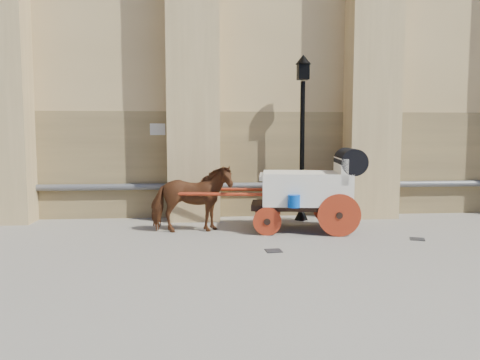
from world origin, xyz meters
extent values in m
plane|color=#6C645B|center=(0.00, 0.00, 0.00)|extent=(90.00, 90.00, 0.00)
cube|color=#987D4C|center=(2.00, 4.15, 1.50)|extent=(44.00, 0.35, 3.00)
cylinder|color=#59595B|center=(2.00, 3.88, 0.90)|extent=(42.00, 0.18, 0.18)
cube|color=beige|center=(-2.00, 3.97, 2.50)|extent=(0.42, 0.04, 0.32)
imported|color=brown|center=(-1.05, 1.91, 0.81)|extent=(1.98, 1.01, 1.62)
cube|color=black|center=(1.64, 1.91, 0.61)|extent=(2.58, 1.48, 0.13)
cube|color=white|center=(1.74, 1.89, 1.05)|extent=(2.29, 1.70, 0.77)
cube|color=white|center=(2.56, 1.76, 1.49)|extent=(0.38, 1.39, 0.61)
cube|color=white|center=(0.82, 2.04, 1.33)|extent=(0.58, 1.26, 0.11)
cylinder|color=black|center=(2.78, 1.72, 1.71)|extent=(0.83, 1.46, 0.62)
cylinder|color=#A52D14|center=(2.34, 1.10, 0.50)|extent=(0.99, 0.22, 1.00)
cylinder|color=#A52D14|center=(2.56, 2.45, 0.50)|extent=(0.99, 0.22, 1.00)
cylinder|color=#A52D14|center=(0.71, 1.36, 0.33)|extent=(0.67, 0.17, 0.66)
cylinder|color=#A52D14|center=(0.93, 2.72, 0.33)|extent=(0.67, 0.17, 0.66)
cylinder|color=#A52D14|center=(-0.25, 1.71, 0.94)|extent=(2.63, 0.50, 0.08)
cylinder|color=#A52D14|center=(-0.09, 2.69, 0.94)|extent=(2.63, 0.50, 0.08)
cylinder|color=blue|center=(1.29, 1.18, 0.83)|extent=(0.29, 0.29, 0.29)
cylinder|color=black|center=(1.95, 3.28, 1.89)|extent=(0.13, 0.13, 3.78)
cone|color=black|center=(1.95, 3.28, 0.19)|extent=(0.38, 0.38, 0.38)
cube|color=black|center=(1.95, 3.28, 4.05)|extent=(0.29, 0.29, 0.44)
cone|color=black|center=(1.95, 3.28, 4.36)|extent=(0.42, 0.42, 0.25)
cube|color=black|center=(0.62, -0.11, 0.01)|extent=(0.35, 0.35, 0.01)
cube|color=black|center=(4.02, 0.65, 0.01)|extent=(0.42, 0.42, 0.01)
camera|label=1|loc=(-0.91, -9.29, 2.35)|focal=35.00mm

